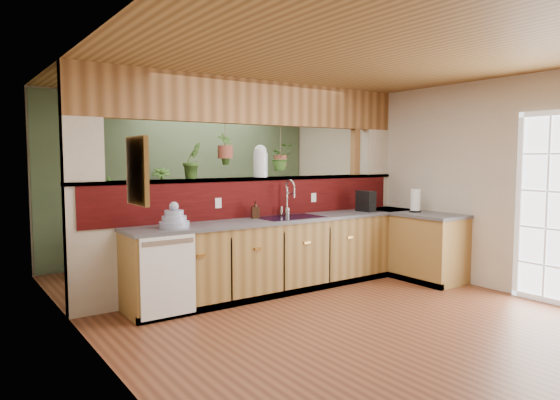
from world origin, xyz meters
TOP-DOWN VIEW (x-y plane):
  - ground at (0.00, 0.00)m, footprint 4.60×7.00m
  - ceiling at (0.00, 0.00)m, footprint 4.60×7.00m
  - wall_back at (0.00, 3.50)m, footprint 4.60×0.02m
  - wall_left at (-2.30, 0.00)m, footprint 0.02×7.00m
  - wall_right at (2.30, 0.00)m, footprint 0.02×7.00m
  - pass_through_partition at (0.03, 1.35)m, footprint 4.60×0.21m
  - pass_through_ledge at (0.00, 1.35)m, footprint 4.60×0.21m
  - header_beam at (0.00, 1.35)m, footprint 4.60×0.15m
  - sage_backwall at (0.00, 3.48)m, footprint 4.55×0.02m
  - countertop at (0.84, 0.87)m, footprint 4.14×1.52m
  - dishwasher at (-1.48, 0.66)m, footprint 0.58×0.03m
  - navy_sink at (0.25, 0.98)m, footprint 0.82×0.50m
  - french_door at (2.27, -1.30)m, footprint 0.06×1.02m
  - framed_print at (-2.27, -0.80)m, footprint 0.04×0.35m
  - faucet at (0.34, 1.13)m, footprint 0.20×0.20m
  - dish_stack at (-1.31, 0.91)m, footprint 0.32×0.32m
  - soap_dispenser at (-0.16, 1.12)m, footprint 0.12×0.12m
  - coffee_maker at (1.50, 0.91)m, footprint 0.15×0.26m
  - paper_towel at (1.99, 0.47)m, footprint 0.16×0.16m
  - glass_jar at (0.06, 1.35)m, footprint 0.18×0.18m
  - ledge_plant_left at (-0.88, 1.35)m, footprint 0.28×0.24m
  - hanging_plant_a at (-0.45, 1.35)m, footprint 0.23×0.18m
  - hanging_plant_b at (0.37, 1.35)m, footprint 0.36×0.32m
  - shelving_console at (-0.84, 3.25)m, footprint 1.45×0.76m
  - shelf_plant_a at (-1.28, 3.25)m, footprint 0.23×0.17m
  - shelf_plant_b at (-0.52, 3.25)m, footprint 0.36×0.36m
  - floor_plant at (1.16, 2.79)m, footprint 0.73×0.66m

SIDE VIEW (x-z plane):
  - ground at x=0.00m, z-range -0.01..0.01m
  - floor_plant at x=1.16m, z-range 0.00..0.70m
  - countertop at x=0.84m, z-range 0.00..0.90m
  - dishwasher at x=-1.48m, z-range 0.05..0.87m
  - shelving_console at x=-0.84m, z-range 0.03..0.97m
  - navy_sink at x=0.25m, z-range 0.73..0.91m
  - dish_stack at x=-1.31m, z-range 0.85..1.12m
  - soap_dispenser at x=-0.16m, z-range 0.90..1.11m
  - coffee_maker at x=1.50m, z-range 0.89..1.17m
  - french_door at x=2.27m, z-range -0.03..2.13m
  - paper_towel at x=1.99m, z-range 0.88..1.22m
  - faucet at x=0.34m, z-range 0.92..1.38m
  - shelf_plant_a at x=-1.28m, z-range 0.97..1.37m
  - pass_through_partition at x=0.03m, z-range -0.11..2.49m
  - shelf_plant_b at x=-0.52m, z-range 0.97..1.49m
  - wall_back at x=0.00m, z-range 0.00..2.60m
  - wall_left at x=-2.30m, z-range 0.00..2.60m
  - wall_right at x=2.30m, z-range 0.00..2.60m
  - sage_backwall at x=0.00m, z-range 0.02..2.58m
  - pass_through_ledge at x=0.00m, z-range 1.35..1.39m
  - framed_print at x=-2.27m, z-range 1.32..1.78m
  - glass_jar at x=0.06m, z-range 1.39..1.80m
  - ledge_plant_left at x=-0.88m, z-range 1.39..1.82m
  - hanging_plant_b at x=0.37m, z-range 1.53..2.05m
  - hanging_plant_a at x=-0.45m, z-range 1.61..2.12m
  - header_beam at x=0.00m, z-range 2.05..2.60m
  - ceiling at x=0.00m, z-range 2.60..2.60m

